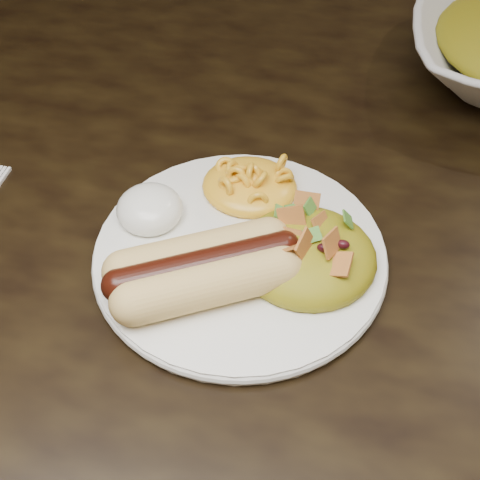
# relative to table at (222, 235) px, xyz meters

# --- Properties ---
(table) EXTENTS (1.60, 0.90, 0.75)m
(table) POSITION_rel_table_xyz_m (0.00, 0.00, 0.00)
(table) COLOR black
(table) RESTS_ON floor
(plate) EXTENTS (0.21, 0.21, 0.01)m
(plate) POSITION_rel_table_xyz_m (0.04, -0.10, 0.10)
(plate) COLOR white
(plate) RESTS_ON table
(hotdog) EXTENTS (0.11, 0.11, 0.03)m
(hotdog) POSITION_rel_table_xyz_m (0.03, -0.14, 0.12)
(hotdog) COLOR tan
(hotdog) RESTS_ON plate
(mac_and_cheese) EXTENTS (0.09, 0.08, 0.03)m
(mac_and_cheese) POSITION_rel_table_xyz_m (0.03, -0.04, 0.12)
(mac_and_cheese) COLOR yellow
(mac_and_cheese) RESTS_ON plate
(sour_cream) EXTENTS (0.06, 0.06, 0.03)m
(sour_cream) POSITION_rel_table_xyz_m (-0.03, -0.09, 0.12)
(sour_cream) COLOR white
(sour_cream) RESTS_ON plate
(taco_salad) EXTENTS (0.10, 0.09, 0.04)m
(taco_salad) POSITION_rel_table_xyz_m (0.09, -0.10, 0.12)
(taco_salad) COLOR #C07B00
(taco_salad) RESTS_ON plate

